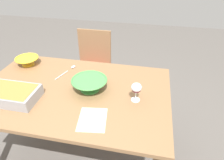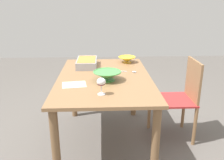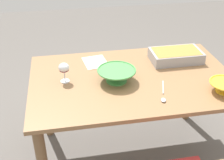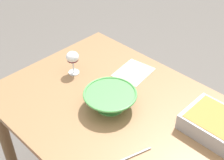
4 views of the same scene
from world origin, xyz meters
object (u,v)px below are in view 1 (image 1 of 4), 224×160
(chair, at_px, (93,66))
(wine_glass, at_px, (136,89))
(serving_spoon, at_px, (69,70))
(dining_table, at_px, (75,101))
(casserole_dish, at_px, (10,94))
(napkin, at_px, (92,119))
(mixing_bowl, at_px, (89,84))
(small_bowl, at_px, (27,61))

(chair, height_order, wine_glass, wine_glass)
(chair, height_order, serving_spoon, chair)
(wine_glass, bearing_deg, dining_table, 176.33)
(casserole_dish, bearing_deg, napkin, -7.53)
(chair, xyz_separation_m, mixing_bowl, (0.23, -0.79, 0.32))
(dining_table, distance_m, wine_glass, 0.52)
(small_bowl, bearing_deg, napkin, -35.73)
(mixing_bowl, height_order, small_bowl, mixing_bowl)
(dining_table, xyz_separation_m, casserole_dish, (-0.39, -0.19, 0.16))
(dining_table, height_order, small_bowl, small_bowl)
(napkin, bearing_deg, chair, 106.98)
(mixing_bowl, height_order, serving_spoon, mixing_bowl)
(casserole_dish, distance_m, mixing_bowl, 0.55)
(wine_glass, height_order, napkin, wine_glass)
(chair, distance_m, serving_spoon, 0.62)
(casserole_dish, distance_m, napkin, 0.62)
(mixing_bowl, bearing_deg, small_bowl, 159.03)
(wine_glass, xyz_separation_m, casserole_dish, (-0.85, -0.16, -0.05))
(napkin, bearing_deg, mixing_bowl, 109.75)
(casserole_dish, bearing_deg, mixing_bowl, 23.28)
(mixing_bowl, bearing_deg, wine_glass, -9.17)
(casserole_dish, xyz_separation_m, mixing_bowl, (0.51, 0.22, 0.01))
(dining_table, relative_size, napkin, 6.82)
(small_bowl, bearing_deg, casserole_dish, -71.94)
(chair, relative_size, wine_glass, 6.26)
(dining_table, xyz_separation_m, mixing_bowl, (0.12, 0.03, 0.16))
(mixing_bowl, bearing_deg, casserole_dish, -156.72)
(dining_table, distance_m, chair, 0.84)
(small_bowl, bearing_deg, serving_spoon, -2.56)
(chair, bearing_deg, casserole_dish, -105.54)
(dining_table, xyz_separation_m, chair, (-0.10, 0.82, -0.16))
(wine_glass, relative_size, serving_spoon, 0.57)
(chair, bearing_deg, wine_glass, -55.94)
(napkin, bearing_deg, wine_glass, 45.31)
(serving_spoon, bearing_deg, casserole_dish, -118.92)
(casserole_dish, xyz_separation_m, napkin, (0.61, -0.08, -0.04))
(dining_table, relative_size, mixing_bowl, 5.39)
(serving_spoon, relative_size, napkin, 1.18)
(napkin, bearing_deg, small_bowl, 144.27)
(chair, relative_size, serving_spoon, 3.56)
(serving_spoon, bearing_deg, napkin, -55.74)
(dining_table, distance_m, small_bowl, 0.63)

